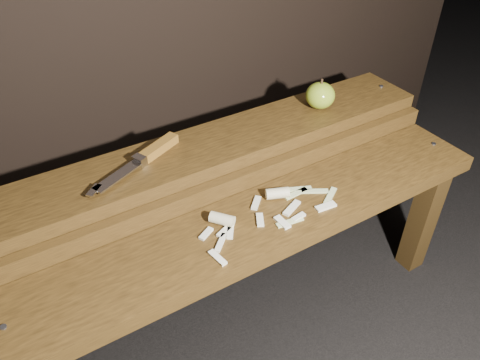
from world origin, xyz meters
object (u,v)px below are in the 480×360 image
bench_front_tier (267,240)px  apple (320,95)px  knife (149,155)px  bench_rear_tier (219,169)px

bench_front_tier → apple: 0.44m
knife → bench_rear_tier: bearing=-7.1°
bench_rear_tier → knife: bearing=172.9°
apple → knife: 0.50m
bench_rear_tier → knife: 0.20m
apple → bench_front_tier: bearing=-144.4°
apple → knife: bearing=178.0°
bench_front_tier → knife: size_ratio=4.61×
bench_front_tier → bench_rear_tier: bearing=90.0°
bench_rear_tier → knife: size_ratio=4.61×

